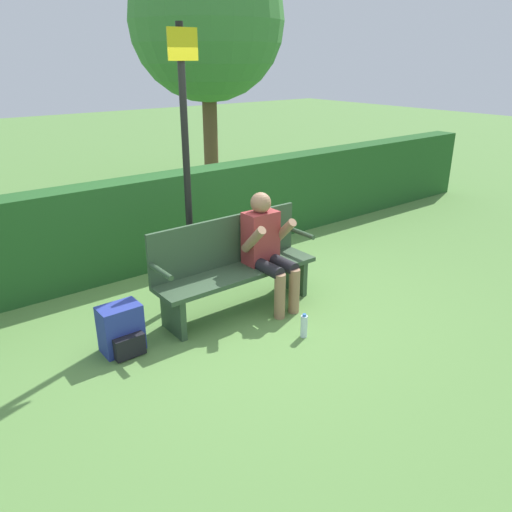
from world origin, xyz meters
name	(u,v)px	position (x,y,z in m)	size (l,w,h in m)	color
ground_plane	(239,310)	(0.00, 0.00, 0.00)	(40.00, 40.00, 0.00)	#5B8942
hedge_back	(161,220)	(0.00, 1.61, 0.56)	(12.00, 0.38, 1.11)	#235623
park_bench	(234,265)	(0.00, 0.07, 0.47)	(1.74, 0.43, 0.95)	#334C33
person_seated	(267,246)	(0.32, -0.06, 0.64)	(0.48, 0.59, 1.18)	#993333
backpack	(122,330)	(-1.25, 0.01, 0.20)	(0.36, 0.32, 0.43)	#283893
water_bottle	(304,326)	(0.17, -0.80, 0.11)	(0.06, 0.06, 0.23)	silver
signpost	(186,157)	(-0.21, 0.54, 1.51)	(0.30, 0.09, 2.71)	black
tree	(207,22)	(2.67, 4.57, 2.99)	(2.78, 2.78, 4.40)	brown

